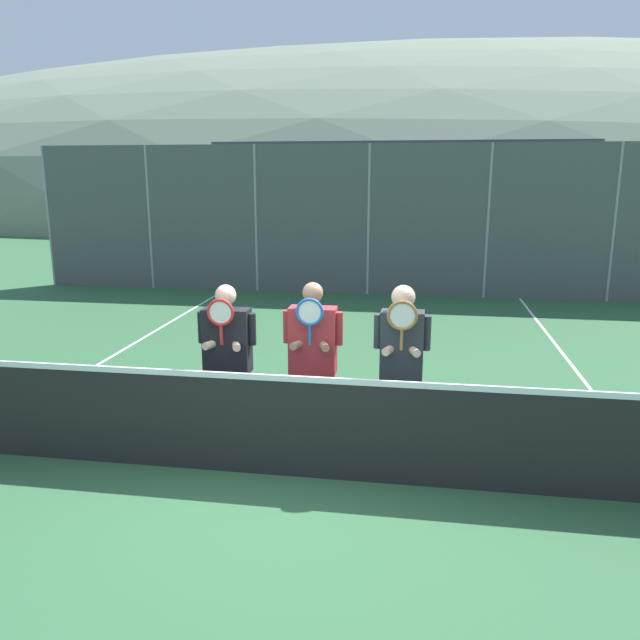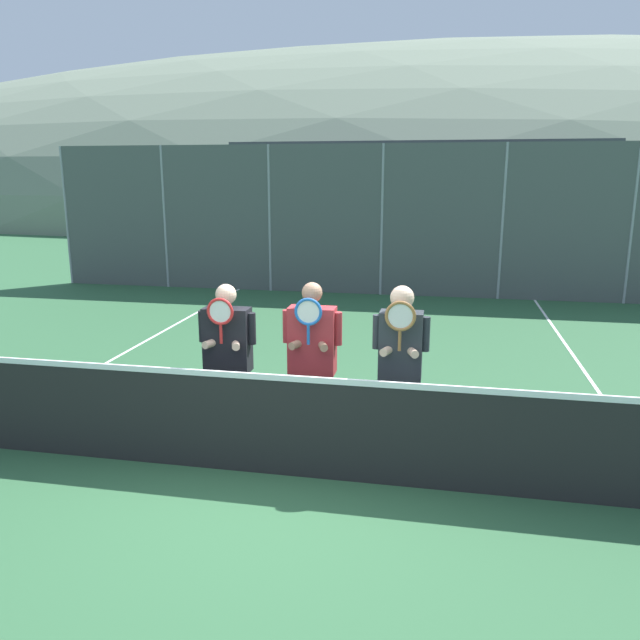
{
  "view_description": "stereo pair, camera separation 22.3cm",
  "coord_description": "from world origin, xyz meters",
  "px_view_note": "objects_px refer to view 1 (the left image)",
  "views": [
    {
      "loc": [
        1.2,
        -5.3,
        2.79
      ],
      "look_at": [
        0.23,
        0.76,
        1.35
      ],
      "focal_mm": 35.0,
      "sensor_mm": 36.0,
      "label": 1
    },
    {
      "loc": [
        1.42,
        -5.26,
        2.79
      ],
      "look_at": [
        0.23,
        0.76,
        1.35
      ],
      "focal_mm": 35.0,
      "sensor_mm": 36.0,
      "label": 2
    }
  ],
  "objects_px": {
    "player_leftmost": "(227,353)",
    "player_center_left": "(313,354)",
    "player_center_right": "(401,359)",
    "car_left_of_center": "(459,245)",
    "car_far_left": "(260,243)"
  },
  "relations": [
    {
      "from": "player_leftmost",
      "to": "player_center_left",
      "type": "height_order",
      "value": "player_center_left"
    },
    {
      "from": "player_center_right",
      "to": "car_left_of_center",
      "type": "bearing_deg",
      "value": 84.13
    },
    {
      "from": "player_center_right",
      "to": "player_center_left",
      "type": "bearing_deg",
      "value": 175.29
    },
    {
      "from": "player_leftmost",
      "to": "player_center_left",
      "type": "bearing_deg",
      "value": 2.66
    },
    {
      "from": "car_far_left",
      "to": "car_left_of_center",
      "type": "bearing_deg",
      "value": 2.88
    },
    {
      "from": "player_center_left",
      "to": "car_far_left",
      "type": "relative_size",
      "value": 0.37
    },
    {
      "from": "player_center_left",
      "to": "car_left_of_center",
      "type": "distance_m",
      "value": 11.3
    },
    {
      "from": "car_far_left",
      "to": "player_center_right",
      "type": "bearing_deg",
      "value": -68.81
    },
    {
      "from": "player_center_left",
      "to": "car_left_of_center",
      "type": "xyz_separation_m",
      "value": [
        2.03,
        11.12,
        -0.09
      ]
    },
    {
      "from": "player_leftmost",
      "to": "player_center_right",
      "type": "distance_m",
      "value": 1.75
    },
    {
      "from": "player_center_left",
      "to": "player_center_right",
      "type": "relative_size",
      "value": 0.99
    },
    {
      "from": "player_leftmost",
      "to": "player_center_left",
      "type": "distance_m",
      "value": 0.87
    },
    {
      "from": "player_center_right",
      "to": "car_left_of_center",
      "type": "height_order",
      "value": "car_left_of_center"
    },
    {
      "from": "player_center_right",
      "to": "car_far_left",
      "type": "relative_size",
      "value": 0.37
    },
    {
      "from": "player_center_left",
      "to": "car_left_of_center",
      "type": "height_order",
      "value": "car_left_of_center"
    }
  ]
}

